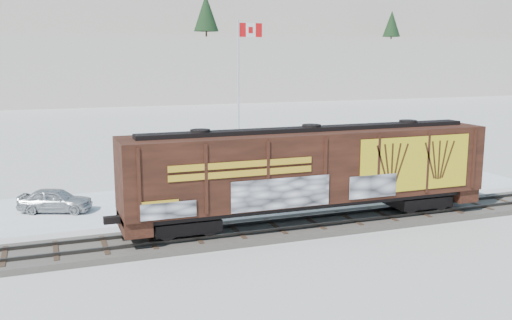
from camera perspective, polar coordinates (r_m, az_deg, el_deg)
name	(u,v)px	position (r m, az deg, el deg)	size (l,w,h in m)	color
ground	(276,232)	(27.66, 1.97, -7.20)	(500.00, 500.00, 0.00)	white
rail_track	(276,229)	(27.62, 1.97, -6.91)	(50.00, 3.40, 0.43)	#59544C
parking_strip	(228,197)	(34.45, -2.82, -3.68)	(40.00, 8.00, 0.03)	white
hillside	(77,35)	(164.59, -17.43, 11.83)	(360.00, 110.00, 93.00)	white
hopper_railcar	(311,169)	(27.66, 5.50, -0.87)	(18.24, 3.06, 4.59)	black
flagpole	(240,116)	(42.26, -1.61, 4.40)	(2.30, 0.90, 10.96)	silver
car_silver	(55,200)	(32.72, -19.44, -3.79)	(1.56, 3.88, 1.32)	#A8ABAF
car_white	(254,182)	(34.68, -0.22, -2.19)	(1.70, 4.87, 1.61)	silver
car_dark	(370,181)	(36.48, 11.31, -2.07)	(1.72, 4.24, 1.23)	#21242A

